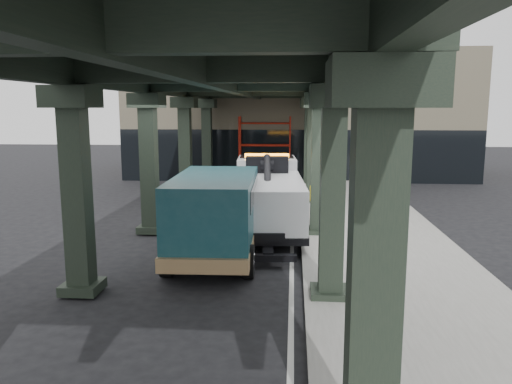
% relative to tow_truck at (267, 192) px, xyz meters
% --- Properties ---
extents(ground, '(90.00, 90.00, 0.00)m').
position_rel_tow_truck_xyz_m(ground, '(-0.73, -3.28, -1.36)').
color(ground, black).
rests_on(ground, ground).
extents(sidewalk, '(5.00, 40.00, 0.15)m').
position_rel_tow_truck_xyz_m(sidewalk, '(3.77, -1.28, -1.28)').
color(sidewalk, gray).
rests_on(sidewalk, ground).
extents(lane_stripe, '(0.12, 38.00, 0.01)m').
position_rel_tow_truck_xyz_m(lane_stripe, '(0.97, -1.28, -1.35)').
color(lane_stripe, silver).
rests_on(lane_stripe, ground).
extents(viaduct, '(7.40, 32.00, 6.40)m').
position_rel_tow_truck_xyz_m(viaduct, '(-1.13, -1.28, 4.10)').
color(viaduct, '#1F2A21').
rests_on(viaduct, ground).
extents(building, '(22.00, 10.00, 8.00)m').
position_rel_tow_truck_xyz_m(building, '(1.27, 16.72, 2.64)').
color(building, '#C6B793').
rests_on(building, ground).
extents(scaffolding, '(3.08, 0.88, 4.00)m').
position_rel_tow_truck_xyz_m(scaffolding, '(-0.73, 11.36, 0.75)').
color(scaffolding, '#AB1C0D').
rests_on(scaffolding, ground).
extents(tow_truck, '(2.92, 8.63, 2.79)m').
position_rel_tow_truck_xyz_m(tow_truck, '(0.00, 0.00, 0.00)').
color(tow_truck, black).
rests_on(tow_truck, ground).
extents(towed_van, '(2.66, 6.32, 2.54)m').
position_rel_tow_truck_xyz_m(towed_van, '(-1.33, -3.86, 0.00)').
color(towed_van, '#133E46').
rests_on(towed_van, ground).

